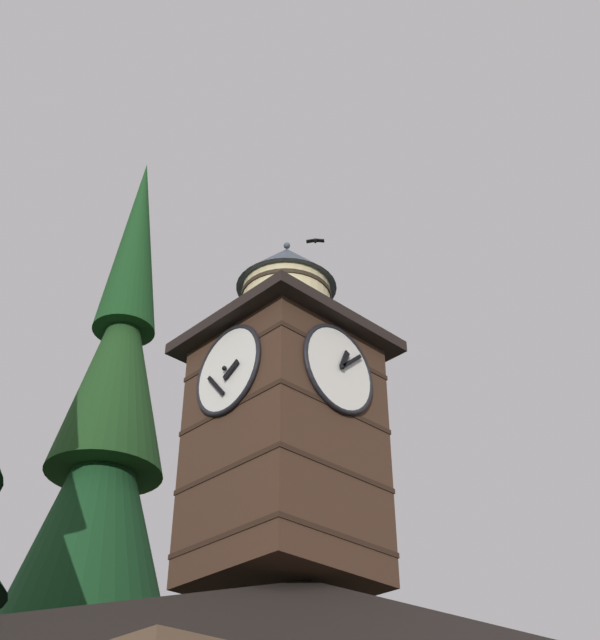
{
  "coord_description": "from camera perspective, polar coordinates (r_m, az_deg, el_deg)",
  "views": [
    {
      "loc": [
        10.11,
        8.68,
        2.16
      ],
      "look_at": [
        -0.76,
        -2.63,
        12.79
      ],
      "focal_mm": 47.55,
      "sensor_mm": 36.0,
      "label": 1
    }
  ],
  "objects": [
    {
      "name": "clock_tower",
      "position": [
        17.63,
        -1.02,
        -6.57
      ],
      "size": [
        3.74,
        3.74,
        8.21
      ],
      "color": "#422B1E",
      "rests_on": "building_main"
    },
    {
      "name": "pine_tree_behind",
      "position": [
        21.0,
        -13.83,
        -15.21
      ],
      "size": [
        5.35,
        5.35,
        21.24
      ],
      "color": "#473323",
      "rests_on": "ground_plane"
    },
    {
      "name": "flying_bird_high",
      "position": [
        27.79,
        1.04,
        5.36
      ],
      "size": [
        0.51,
        0.54,
        0.12
      ],
      "color": "black"
    }
  ]
}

